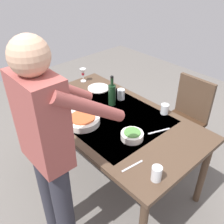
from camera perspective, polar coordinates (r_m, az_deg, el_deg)
The scene contains 16 objects.
ground_plane at distance 2.75m, azimuth -0.00°, elevation -14.26°, with size 6.00×6.00×0.00m, color #66605B.
dining_table at distance 2.29m, azimuth -0.00°, elevation -2.54°, with size 1.66×0.94×0.76m.
chair_near at distance 2.81m, azimuth 16.57°, elevation -0.52°, with size 0.40×0.40×0.91m.
person_server at distance 1.66m, azimuth -14.06°, elevation -7.86°, with size 0.42×0.61×1.69m.
wine_bottle at distance 2.37m, azimuth -0.01°, elevation 4.07°, with size 0.07×0.07×0.30m.
wine_glass_left at distance 2.84m, azimuth -6.63°, elevation 8.86°, with size 0.07×0.07×0.15m.
water_cup_near_left at distance 1.68m, azimuth 10.08°, elevation -13.58°, with size 0.07×0.07×0.11m, color silver.
water_cup_near_right at distance 2.58m, azimuth -11.91°, elevation 4.32°, with size 0.07×0.07×0.10m, color silver.
water_cup_far_left at distance 2.32m, azimuth 11.87°, elevation 0.66°, with size 0.07×0.07×0.09m, color silver.
water_cup_far_right at distance 2.49m, azimuth 2.06°, elevation 4.04°, with size 0.07×0.07×0.11m, color silver.
serving_bowl_pasta at distance 2.16m, azimuth -6.72°, elevation -1.83°, with size 0.30×0.30×0.07m.
side_bowl_salad at distance 1.99m, azimuth 4.59°, elevation -5.27°, with size 0.18×0.18×0.07m.
dinner_plate_near at distance 2.43m, azimuth -8.19°, elevation 1.54°, with size 0.23×0.23×0.01m, color white.
dinner_plate_far at distance 2.71m, azimuth -3.08°, elevation 5.44°, with size 0.23×0.23×0.01m, color white.
table_knife at distance 2.11m, azimuth 10.64°, elevation -4.30°, with size 0.01×0.20×0.01m, color silver.
table_fork at distance 1.78m, azimuth 4.64°, elevation -12.13°, with size 0.01×0.18×0.01m, color silver.
Camera 1 is at (-1.38, 1.24, 2.03)m, focal length 40.28 mm.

